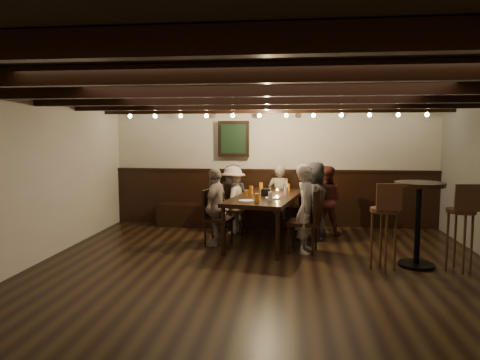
# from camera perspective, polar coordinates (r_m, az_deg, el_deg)

# --- Properties ---
(room) EXTENTS (7.00, 7.00, 7.00)m
(room) POSITION_cam_1_polar(r_m,az_deg,el_deg) (7.43, 1.92, 0.18)
(room) COLOR black
(room) RESTS_ON ground
(dining_table) EXTENTS (1.35, 2.29, 0.80)m
(dining_table) POSITION_cam_1_polar(r_m,az_deg,el_deg) (7.29, 3.53, -2.60)
(dining_table) COLOR black
(dining_table) RESTS_ON floor
(chair_left_near) EXTENTS (0.50, 0.50, 0.93)m
(chair_left_near) POSITION_cam_1_polar(r_m,az_deg,el_deg) (7.99, -0.74, -5.13)
(chair_left_near) COLOR black
(chair_left_near) RESTS_ON floor
(chair_left_far) EXTENTS (0.50, 0.50, 0.94)m
(chair_left_far) POSITION_cam_1_polar(r_m,az_deg,el_deg) (7.16, -3.01, -6.44)
(chair_left_far) COLOR black
(chair_left_far) RESTS_ON floor
(chair_right_near) EXTENTS (0.48, 0.48, 0.90)m
(chair_right_near) POSITION_cam_1_polar(r_m,az_deg,el_deg) (7.67, 9.58, -5.75)
(chair_right_near) COLOR black
(chair_right_near) RESTS_ON floor
(chair_right_far) EXTENTS (0.53, 0.53, 0.99)m
(chair_right_far) POSITION_cam_1_polar(r_m,az_deg,el_deg) (6.79, 8.54, -7.02)
(chair_right_far) COLOR black
(chair_right_far) RESTS_ON floor
(person_bench_left) EXTENTS (0.68, 0.51, 1.26)m
(person_bench_left) POSITION_cam_1_polar(r_m,az_deg,el_deg) (8.41, -0.95, -2.18)
(person_bench_left) COLOR black
(person_bench_left) RESTS_ON floor
(person_bench_centre) EXTENTS (0.51, 0.38, 1.26)m
(person_bench_centre) POSITION_cam_1_polar(r_m,az_deg,el_deg) (8.31, 5.28, -2.29)
(person_bench_centre) COLOR gray
(person_bench_centre) RESTS_ON floor
(person_bench_right) EXTENTS (0.70, 0.59, 1.27)m
(person_bench_right) POSITION_cam_1_polar(r_m,az_deg,el_deg) (8.03, 11.35, -2.66)
(person_bench_right) COLOR #5A251F
(person_bench_right) RESTS_ON floor
(person_left_near) EXTENTS (0.62, 0.89, 1.27)m
(person_left_near) POSITION_cam_1_polar(r_m,az_deg,el_deg) (7.94, -0.95, -2.65)
(person_left_near) COLOR gray
(person_left_near) RESTS_ON floor
(person_left_far) EXTENTS (0.45, 0.81, 1.30)m
(person_left_far) POSITION_cam_1_polar(r_m,az_deg,el_deg) (7.10, -3.25, -3.56)
(person_left_far) COLOR gray
(person_left_far) RESTS_ON floor
(person_right_near) EXTENTS (0.55, 0.74, 1.37)m
(person_right_near) POSITION_cam_1_polar(r_m,az_deg,el_deg) (7.59, 9.86, -2.75)
(person_right_near) COLOR #2A2A2D
(person_right_near) RESTS_ON floor
(person_right_far) EXTENTS (0.42, 0.56, 1.38)m
(person_right_far) POSITION_cam_1_polar(r_m,az_deg,el_deg) (6.71, 8.84, -3.81)
(person_right_far) COLOR #A29989
(person_right_far) RESTS_ON floor
(pint_a) EXTENTS (0.07, 0.07, 0.14)m
(pint_a) POSITION_cam_1_polar(r_m,az_deg,el_deg) (8.01, 2.81, -0.83)
(pint_a) COLOR #BF7219
(pint_a) RESTS_ON dining_table
(pint_b) EXTENTS (0.07, 0.07, 0.14)m
(pint_b) POSITION_cam_1_polar(r_m,az_deg,el_deg) (7.84, 6.46, -1.01)
(pint_b) COLOR #BF7219
(pint_b) RESTS_ON dining_table
(pint_c) EXTENTS (0.07, 0.07, 0.14)m
(pint_c) POSITION_cam_1_polar(r_m,az_deg,el_deg) (7.44, 1.48, -1.35)
(pint_c) COLOR #BF7219
(pint_c) RESTS_ON dining_table
(pint_d) EXTENTS (0.07, 0.07, 0.14)m
(pint_d) POSITION_cam_1_polar(r_m,az_deg,el_deg) (7.40, 6.17, -1.43)
(pint_d) COLOR silver
(pint_d) RESTS_ON dining_table
(pint_e) EXTENTS (0.07, 0.07, 0.14)m
(pint_e) POSITION_cam_1_polar(r_m,az_deg,el_deg) (6.89, 0.86, -1.93)
(pint_e) COLOR #BF7219
(pint_e) RESTS_ON dining_table
(pint_f) EXTENTS (0.07, 0.07, 0.14)m
(pint_f) POSITION_cam_1_polar(r_m,az_deg,el_deg) (6.69, 4.07, -2.19)
(pint_f) COLOR silver
(pint_f) RESTS_ON dining_table
(pint_g) EXTENTS (0.07, 0.07, 0.14)m
(pint_g) POSITION_cam_1_polar(r_m,az_deg,el_deg) (6.49, 2.26, -2.44)
(pint_g) COLOR #BF7219
(pint_g) RESTS_ON dining_table
(plate_near) EXTENTS (0.24, 0.24, 0.01)m
(plate_near) POSITION_cam_1_polar(r_m,az_deg,el_deg) (6.65, 0.82, -2.78)
(plate_near) COLOR white
(plate_near) RESTS_ON dining_table
(plate_far) EXTENTS (0.24, 0.24, 0.01)m
(plate_far) POSITION_cam_1_polar(r_m,az_deg,el_deg) (6.95, 4.38, -2.41)
(plate_far) COLOR white
(plate_far) RESTS_ON dining_table
(condiment_caddy) EXTENTS (0.15, 0.10, 0.12)m
(condiment_caddy) POSITION_cam_1_polar(r_m,az_deg,el_deg) (7.22, 3.45, -1.66)
(condiment_caddy) COLOR black
(condiment_caddy) RESTS_ON dining_table
(candle) EXTENTS (0.05, 0.05, 0.05)m
(candle) POSITION_cam_1_polar(r_m,az_deg,el_deg) (7.54, 4.98, -1.62)
(candle) COLOR beige
(candle) RESTS_ON dining_table
(high_top_table) EXTENTS (0.67, 0.67, 1.18)m
(high_top_table) POSITION_cam_1_polar(r_m,az_deg,el_deg) (6.40, 22.70, -3.89)
(high_top_table) COLOR black
(high_top_table) RESTS_ON floor
(bar_stool_left) EXTENTS (0.38, 0.40, 1.20)m
(bar_stool_left) POSITION_cam_1_polar(r_m,az_deg,el_deg) (6.15, 18.60, -7.29)
(bar_stool_left) COLOR #372011
(bar_stool_left) RESTS_ON floor
(bar_stool_right) EXTENTS (0.38, 0.39, 1.20)m
(bar_stool_right) POSITION_cam_1_polar(r_m,az_deg,el_deg) (6.48, 27.25, -6.97)
(bar_stool_right) COLOR #372011
(bar_stool_right) RESTS_ON floor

